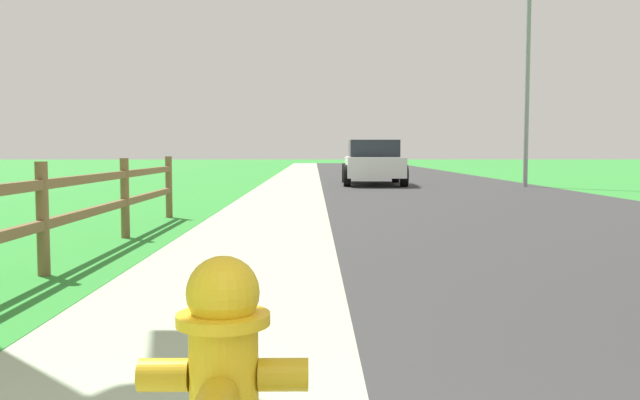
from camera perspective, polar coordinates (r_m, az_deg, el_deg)
name	(u,v)px	position (r m, az deg, el deg)	size (l,w,h in m)	color
ground_plane	(320,181)	(25.10, 0.03, 1.63)	(120.00, 120.00, 0.00)	#308A33
road_asphalt	(407,178)	(27.36, 7.34, 1.81)	(7.00, 66.00, 0.01)	#313131
curb_concrete	(245,179)	(27.24, -6.34, 1.81)	(6.00, 66.00, 0.01)	#A0B292
grass_verge	(208,179)	(27.43, -9.46, 1.80)	(5.00, 66.00, 0.00)	#308A33
fire_hydrant	(223,383)	(2.18, -8.15, -15.01)	(0.53, 0.45, 0.80)	yellow
rail_fence	(42,209)	(6.49, -22.38, -0.74)	(0.11, 10.61, 1.03)	brown
parked_suv_white	(373,162)	(22.49, 4.49, 3.23)	(2.08, 4.57, 1.46)	white
street_lamp	(531,70)	(22.09, 17.40, 10.42)	(1.17, 0.20, 6.00)	gray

